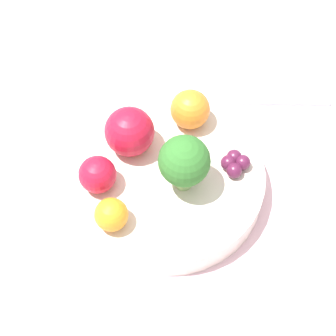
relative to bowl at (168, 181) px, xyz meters
name	(u,v)px	position (x,y,z in m)	size (l,w,h in m)	color
ground_plane	(168,197)	(0.00, 0.00, -0.04)	(6.00, 6.00, 0.00)	gray
table_surface	(168,193)	(0.00, 0.00, -0.03)	(1.20, 1.20, 0.02)	silver
bowl	(168,181)	(0.00, 0.00, 0.00)	(0.23, 0.23, 0.04)	silver
broccoli	(184,162)	(0.01, 0.02, 0.07)	(0.06, 0.06, 0.08)	#8CB76B
apple_red	(97,175)	(0.02, -0.08, 0.04)	(0.04, 0.04, 0.04)	#B7142D
apple_green	(129,132)	(-0.04, -0.05, 0.05)	(0.06, 0.06, 0.06)	#B7142D
orange_front	(190,109)	(-0.08, 0.02, 0.04)	(0.05, 0.05, 0.05)	orange
orange_back	(111,215)	(0.07, -0.06, 0.04)	(0.04, 0.04, 0.04)	orange
grape_cluster	(235,163)	(-0.01, 0.08, 0.03)	(0.04, 0.04, 0.02)	#511938
napkin	(281,66)	(-0.21, 0.16, -0.02)	(0.15, 0.13, 0.01)	silver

